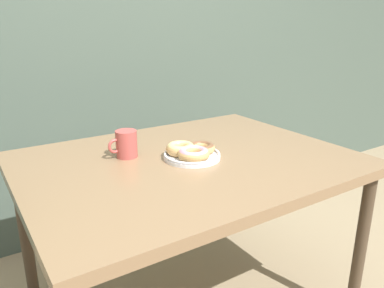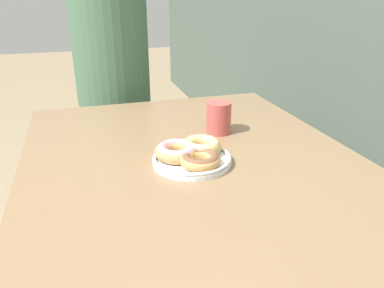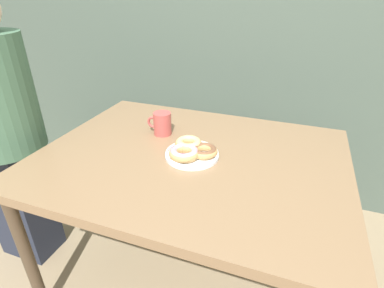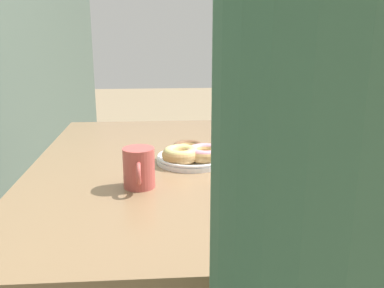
{
  "view_description": "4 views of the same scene",
  "coord_description": "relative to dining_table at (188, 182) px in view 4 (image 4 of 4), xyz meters",
  "views": [
    {
      "loc": [
        -0.75,
        -0.97,
        1.24
      ],
      "look_at": [
        0.01,
        0.2,
        0.79
      ],
      "focal_mm": 35.0,
      "sensor_mm": 36.0,
      "label": 1
    },
    {
      "loc": [
        0.94,
        -0.08,
        1.2
      ],
      "look_at": [
        0.01,
        0.2,
        0.79
      ],
      "focal_mm": 35.0,
      "sensor_mm": 36.0,
      "label": 2
    },
    {
      "loc": [
        0.39,
        -0.82,
        1.37
      ],
      "look_at": [
        0.01,
        0.2,
        0.79
      ],
      "focal_mm": 28.0,
      "sensor_mm": 36.0,
      "label": 3
    },
    {
      "loc": [
        -1.29,
        0.3,
        1.15
      ],
      "look_at": [
        0.01,
        0.2,
        0.79
      ],
      "focal_mm": 40.0,
      "sensor_mm": 36.0,
      "label": 4
    }
  ],
  "objects": [
    {
      "name": "dining_table",
      "position": [
        0.0,
        0.0,
        0.0
      ],
      "size": [
        1.28,
        0.98,
        0.73
      ],
      "color": "#846647",
      "rests_on": "ground_plane"
    },
    {
      "name": "donut_plate",
      "position": [
        0.01,
        -0.01,
        0.09
      ],
      "size": [
        0.24,
        0.24,
        0.06
      ],
      "color": "white",
      "rests_on": "dining_table"
    },
    {
      "name": "coffee_mug",
      "position": [
        -0.2,
        0.15,
        0.12
      ],
      "size": [
        0.12,
        0.09,
        0.11
      ],
      "color": "#B74C47",
      "rests_on": "dining_table"
    }
  ]
}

